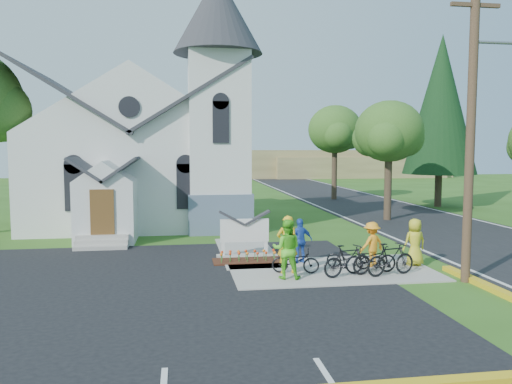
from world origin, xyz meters
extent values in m
plane|color=#315718|center=(0.00, 0.00, 0.00)|extent=(120.00, 120.00, 0.00)
cube|color=black|center=(-7.00, -2.00, 0.01)|extent=(20.00, 16.00, 0.02)
cube|color=black|center=(10.00, 15.00, 0.01)|extent=(8.00, 90.00, 0.02)
cube|color=#A39C93|center=(1.50, 0.50, 0.03)|extent=(7.00, 4.00, 0.05)
cube|color=silver|center=(-6.00, 13.00, 2.50)|extent=(11.00, 9.00, 5.00)
cube|color=slate|center=(-1.70, 9.70, 1.00)|extent=(3.20, 3.20, 2.00)
cube|color=silver|center=(-1.70, 9.70, 4.50)|extent=(3.00, 3.00, 9.00)
cone|color=#29292E|center=(-1.70, 9.70, 11.00)|extent=(4.50, 4.50, 4.00)
cube|color=silver|center=(-7.00, 7.30, 1.40)|extent=(2.60, 2.40, 2.80)
cube|color=brown|center=(-7.00, 6.07, 1.50)|extent=(1.00, 0.10, 2.00)
cube|color=#A39C93|center=(-1.20, 3.20, 0.05)|extent=(2.20, 0.40, 0.10)
cube|color=white|center=(-2.05, 3.20, 0.55)|extent=(0.12, 0.12, 1.00)
cube|color=white|center=(-0.35, 3.20, 0.55)|extent=(0.12, 0.12, 1.00)
cube|color=white|center=(-1.20, 3.20, 1.05)|extent=(1.90, 0.14, 0.90)
cube|color=#391B0F|center=(-1.20, 2.30, 0.04)|extent=(2.60, 1.10, 0.07)
cylinder|color=#402F20|center=(5.30, -1.50, 5.00)|extent=(0.28, 0.28, 10.00)
cube|color=#402F20|center=(5.30, -1.50, 8.60)|extent=(1.60, 0.12, 0.12)
cylinder|color=gray|center=(6.40, -1.50, 7.50)|extent=(2.20, 0.10, 0.10)
cylinder|color=#3B2920|center=(8.50, 12.00, 2.02)|extent=(0.44, 0.44, 4.05)
ellipsoid|color=#366021|center=(8.50, 12.00, 5.25)|extent=(4.00, 4.00, 3.60)
cylinder|color=#3B2920|center=(9.00, 24.00, 2.25)|extent=(0.44, 0.44, 4.50)
ellipsoid|color=#366021|center=(9.00, 24.00, 5.82)|extent=(4.40, 4.40, 3.96)
cylinder|color=#3B2920|center=(15.00, 18.00, 1.20)|extent=(0.50, 0.50, 2.40)
cone|color=black|center=(15.00, 18.00, 7.40)|extent=(5.20, 5.20, 10.00)
cube|color=olive|center=(6.00, 56.00, 2.00)|extent=(60.00, 8.00, 4.00)
cube|color=olive|center=(-10.00, 58.00, 2.80)|extent=(30.00, 6.00, 5.60)
cube|color=olive|center=(22.00, 54.00, 1.50)|extent=(25.00, 6.00, 3.00)
imported|color=yellow|center=(-0.13, 0.27, 1.03)|extent=(0.74, 0.50, 1.96)
imported|color=black|center=(0.14, 0.21, 0.47)|extent=(1.68, 0.93, 0.84)
imported|color=#54C825|center=(-0.29, -0.41, 1.01)|extent=(1.09, 0.95, 1.93)
imported|color=black|center=(1.73, -0.51, 0.59)|extent=(1.85, 0.90, 1.07)
imported|color=blue|center=(0.68, 1.72, 0.87)|extent=(1.02, 0.58, 1.63)
imported|color=black|center=(2.13, 0.57, 0.45)|extent=(1.60, 1.08, 0.80)
imported|color=orange|center=(3.06, 0.78, 0.85)|extent=(1.17, 0.93, 1.59)
imported|color=black|center=(3.18, -0.58, 0.60)|extent=(1.90, 0.92, 1.10)
imported|color=gold|center=(4.63, 0.66, 0.90)|extent=(0.87, 0.61, 1.70)
imported|color=black|center=(2.66, -0.13, 0.52)|extent=(1.82, 0.69, 0.95)
camera|label=1|loc=(-3.65, -15.93, 4.24)|focal=35.00mm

